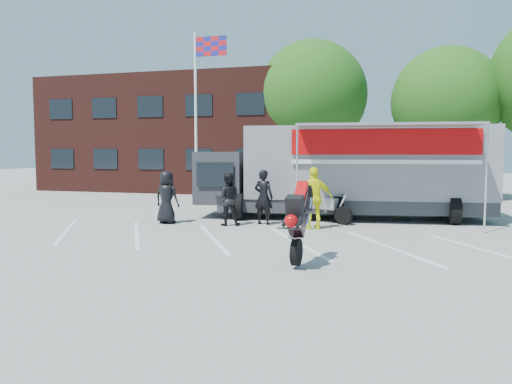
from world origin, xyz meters
The scene contains 13 objects.
ground centered at (0.00, 0.00, 0.00)m, with size 100.00×100.00×0.00m, color #969691.
parking_bay_lines centered at (0.00, 1.00, 0.01)m, with size 18.00×5.00×0.01m, color white.
office_building centered at (-10.00, 18.00, 3.50)m, with size 18.00×8.00×7.00m, color #431A15.
flagpole centered at (-6.24, 10.00, 5.05)m, with size 1.61×0.12×8.00m.
tree_left centered at (-2.00, 16.00, 5.57)m, with size 6.12×6.12×8.64m.
tree_mid centered at (5.00, 15.00, 4.94)m, with size 5.44×5.44×7.68m.
transporter_truck centered at (1.16, 6.28, 0.00)m, with size 10.46×5.04×3.33m, color gray, non-canonical shape.
parked_motorcycle centered at (0.41, 4.91, 0.00)m, with size 0.71×2.12×1.11m, color #A6A6AA, non-canonical shape.
stunt_bike_rider centered at (0.82, -1.28, 0.00)m, with size 0.77×1.63×1.92m, color black, non-canonical shape.
spectator_leather_a centered at (-4.75, 3.28, 0.89)m, with size 0.87×0.57×1.78m, color black.
spectator_leather_b centered at (-1.53, 3.95, 0.92)m, with size 0.67×0.44×1.84m, color black.
spectator_leather_c centered at (-2.60, 3.41, 0.87)m, with size 0.85×0.66×1.74m, color black.
spectator_hivis centered at (0.26, 3.45, 0.98)m, with size 1.15×0.48×1.96m, color #FAFF0D.
Camera 1 is at (2.83, -12.02, 2.43)m, focal length 35.00 mm.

